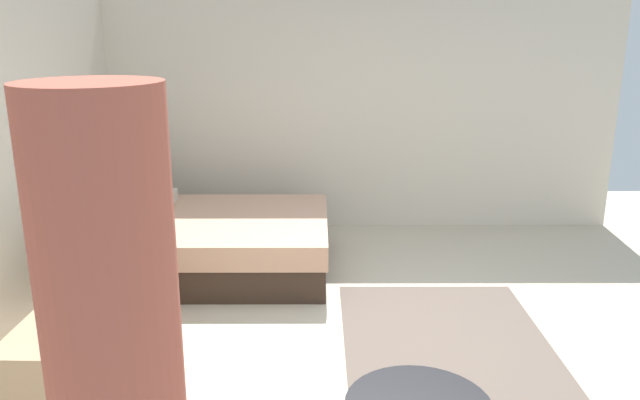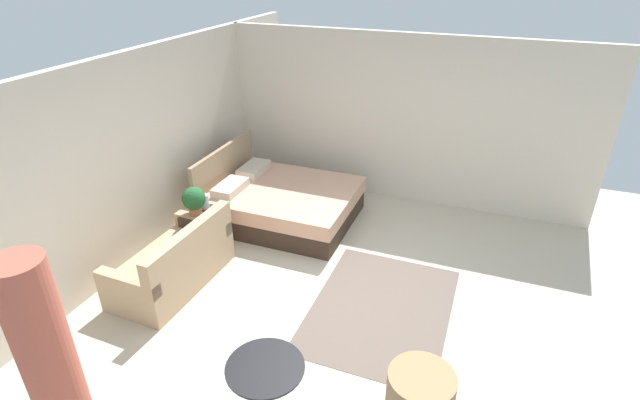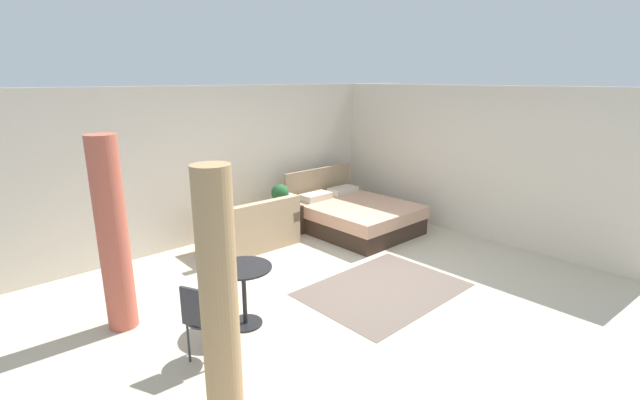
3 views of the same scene
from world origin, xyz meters
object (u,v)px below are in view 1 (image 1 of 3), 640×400
couch (90,338)px  potted_plant (97,233)px  vase (106,240)px  bed (214,241)px  nightstand (110,288)px

couch → potted_plant: 0.91m
vase → couch: bearing=-169.6°
bed → couch: bed is taller
vase → bed: bearing=-36.5°
potted_plant → vase: potted_plant is taller
bed → nightstand: 1.25m
nightstand → vase: (0.12, 0.04, 0.36)m
couch → vase: couch is taller
potted_plant → couch: bearing=-167.7°
couch → vase: size_ratio=8.05×
nightstand → potted_plant: potted_plant is taller
couch → vase: 1.05m
bed → potted_plant: bearing=149.6°
couch → potted_plant: potted_plant is taller
bed → potted_plant: bed is taller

